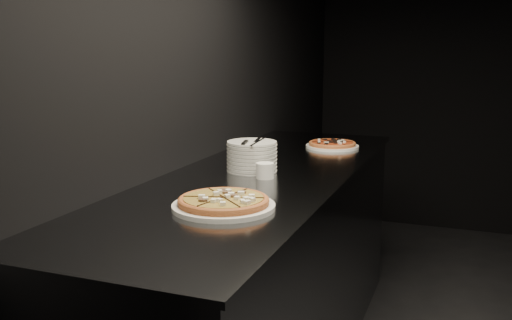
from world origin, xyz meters
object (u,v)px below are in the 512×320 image
(pizza_mushroom, at_px, (224,202))
(plate_stack, at_px, (252,156))
(counter, at_px, (261,274))
(cutlery, at_px, (252,141))
(pizza_tomato, at_px, (332,144))
(ramekin, at_px, (265,170))

(pizza_mushroom, bearing_deg, plate_stack, 102.40)
(counter, relative_size, cutlery, 10.56)
(pizza_tomato, height_order, plate_stack, plate_stack)
(pizza_mushroom, height_order, ramekin, ramekin)
(plate_stack, height_order, ramekin, plate_stack)
(plate_stack, distance_m, cutlery, 0.07)
(plate_stack, xyz_separation_m, cutlery, (0.01, -0.02, 0.07))
(counter, bearing_deg, plate_stack, 157.10)
(plate_stack, distance_m, ramekin, 0.16)
(counter, height_order, pizza_tomato, pizza_tomato)
(pizza_mushroom, relative_size, cutlery, 1.64)
(ramekin, bearing_deg, plate_stack, 130.64)
(pizza_tomato, xyz_separation_m, ramekin, (-0.09, -0.82, 0.02))
(cutlery, bearing_deg, ramekin, -58.91)
(pizza_tomato, bearing_deg, pizza_mushroom, -92.64)
(counter, height_order, plate_stack, plate_stack)
(pizza_tomato, bearing_deg, ramekin, -95.98)
(pizza_mushroom, height_order, pizza_tomato, pizza_mushroom)
(pizza_mushroom, bearing_deg, counter, 97.68)
(pizza_tomato, relative_size, cutlery, 1.40)
(cutlery, bearing_deg, counter, -19.05)
(pizza_mushroom, xyz_separation_m, plate_stack, (-0.13, 0.59, 0.04))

